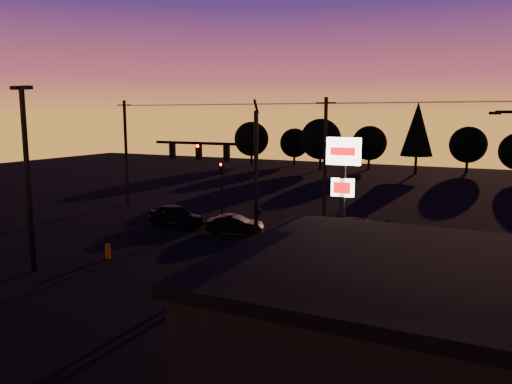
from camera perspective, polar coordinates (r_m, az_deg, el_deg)
ground at (r=24.97m, az=-7.25°, el=-9.40°), size 120.00×120.00×0.00m
lane_arrow at (r=26.06m, az=-4.28°, el=-8.56°), size 1.20×3.10×0.01m
traffic_signal_mast at (r=27.33m, az=-3.01°, el=2.84°), size 6.79×0.52×8.58m
secondary_signal at (r=36.45m, az=-3.95°, el=1.05°), size 0.30×0.31×4.35m
parking_lot_light at (r=26.73m, az=-24.72°, el=2.63°), size 1.25×0.30×9.14m
pylon_sign at (r=22.28m, az=9.90°, el=1.31°), size 1.50×0.28×6.80m
utility_pole_0 at (r=44.72m, az=-14.63°, el=4.45°), size 1.40×0.26×9.00m
utility_pole_1 at (r=35.67m, az=7.88°, el=3.61°), size 1.40×0.26×9.00m
power_wires at (r=35.54m, az=8.02°, el=10.01°), size 36.00×1.22×0.07m
store_building at (r=13.45m, az=23.92°, el=-16.66°), size 12.40×8.40×4.25m
bollard at (r=28.56m, az=-16.57°, el=-6.50°), size 0.27×0.27×0.82m
tree_0 at (r=78.19m, az=-0.51°, el=6.09°), size 5.36×5.36×6.74m
tree_1 at (r=78.48m, az=4.42°, el=5.61°), size 4.54×4.54×5.71m
tree_2 at (r=71.66m, az=7.40°, el=6.02°), size 5.77×5.78×7.26m
tree_3 at (r=73.86m, az=12.83°, el=5.47°), size 4.95×4.95×6.22m
tree_4 at (r=69.49m, az=17.96°, el=6.86°), size 4.18×4.18×9.50m
tree_5 at (r=73.94m, az=23.07°, el=4.99°), size 4.95×4.95×6.22m
car_left at (r=35.72m, az=-9.12°, el=-2.65°), size 4.58×2.40×1.49m
car_mid at (r=33.01m, az=-2.41°, el=-3.72°), size 3.96×2.31×1.23m
car_right at (r=31.39m, az=10.08°, el=-4.25°), size 5.35×2.57×1.50m
suv_parked at (r=18.39m, az=7.83°, el=-14.11°), size 2.26×4.65×1.27m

